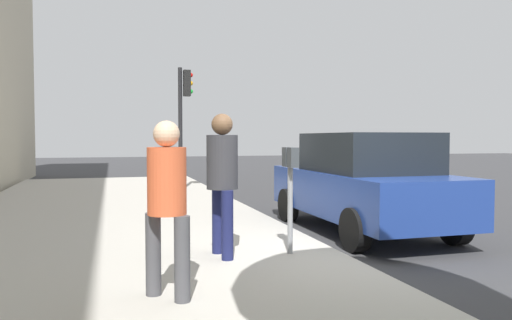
% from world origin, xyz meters
% --- Properties ---
extents(ground_plane, '(80.00, 80.00, 0.00)m').
position_xyz_m(ground_plane, '(0.00, 0.00, 0.00)').
color(ground_plane, '#38383A').
rests_on(ground_plane, ground).
extents(sidewalk_slab, '(28.00, 6.00, 0.15)m').
position_xyz_m(sidewalk_slab, '(0.00, 3.00, 0.07)').
color(sidewalk_slab, '#B7B2A8').
rests_on(sidewalk_slab, ground_plane).
extents(parking_meter, '(0.36, 0.12, 1.41)m').
position_xyz_m(parking_meter, '(0.04, 0.69, 1.17)').
color(parking_meter, gray).
rests_on(parking_meter, sidewalk_slab).
extents(pedestrian_at_meter, '(0.55, 0.40, 1.85)m').
position_xyz_m(pedestrian_at_meter, '(0.12, 1.59, 1.25)').
color(pedestrian_at_meter, '#191E4C').
rests_on(pedestrian_at_meter, sidewalk_slab).
extents(pedestrian_bystander, '(0.43, 0.39, 1.70)m').
position_xyz_m(pedestrian_bystander, '(-1.38, 2.46, 1.14)').
color(pedestrian_bystander, '#47474C').
rests_on(pedestrian_bystander, sidewalk_slab).
extents(parked_sedan_near, '(4.40, 1.98, 1.77)m').
position_xyz_m(parked_sedan_near, '(1.82, -1.35, 0.89)').
color(parked_sedan_near, navy).
rests_on(parked_sedan_near, ground_plane).
extents(traffic_signal, '(0.24, 0.44, 3.60)m').
position_xyz_m(traffic_signal, '(8.54, 0.89, 2.58)').
color(traffic_signal, black).
rests_on(traffic_signal, sidewalk_slab).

